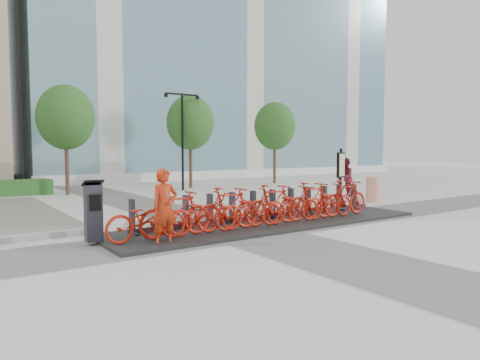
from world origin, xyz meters
TOP-DOWN VIEW (x-y plane):
  - ground at (0.00, 0.00)m, footprint 120.00×120.00m
  - glass_building at (14.00, 26.00)m, footprint 32.00×16.00m
  - tree_1 at (-1.50, 12.00)m, footprint 2.60×2.60m
  - tree_2 at (5.00, 12.00)m, footprint 2.60×2.60m
  - tree_3 at (11.00, 12.00)m, footprint 2.60×2.60m
  - streetlamp at (4.00, 11.00)m, footprint 2.00×0.20m
  - dock_pad at (1.30, 0.30)m, footprint 9.60×2.40m
  - dock_rail_posts at (1.36, 0.77)m, footprint 8.02×0.50m
  - bike_0 at (-2.60, -0.05)m, footprint 1.88×0.66m
  - bike_1 at (-1.88, -0.05)m, footprint 1.83×0.52m
  - bike_2 at (-1.16, -0.05)m, footprint 1.88×0.66m
  - bike_3 at (-0.44, -0.05)m, footprint 1.83×0.52m
  - bike_4 at (0.28, -0.05)m, footprint 1.88×0.66m
  - bike_5 at (1.00, -0.05)m, footprint 1.83×0.52m
  - bike_6 at (1.72, -0.05)m, footprint 1.88×0.66m
  - bike_7 at (2.44, -0.05)m, footprint 1.83×0.52m
  - bike_8 at (3.16, -0.05)m, footprint 1.88×0.66m
  - bike_9 at (3.88, -0.05)m, footprint 1.83×0.52m
  - kiosk at (-3.58, 0.59)m, footprint 0.44×0.37m
  - worker_red at (-2.33, -0.41)m, footprint 0.65×0.45m
  - pedestrian at (8.39, 3.94)m, footprint 1.08×1.03m
  - construction_barrel at (7.92, 2.07)m, footprint 0.62×0.62m
  - map_sign at (6.48, 2.47)m, footprint 0.68×0.37m

SIDE VIEW (x-z plane):
  - ground at x=0.00m, z-range 0.00..0.00m
  - dock_pad at x=1.30m, z-range 0.00..0.08m
  - dock_rail_posts at x=1.36m, z-range 0.08..0.93m
  - construction_barrel at x=7.92m, z-range 0.00..1.02m
  - bike_0 at x=-2.60m, z-range 0.08..1.07m
  - bike_2 at x=-1.16m, z-range 0.08..1.07m
  - bike_4 at x=0.28m, z-range 0.08..1.07m
  - bike_6 at x=1.72m, z-range 0.08..1.07m
  - bike_8 at x=3.16m, z-range 0.08..1.07m
  - bike_1 at x=-1.88m, z-range 0.08..1.18m
  - bike_3 at x=-0.44m, z-range 0.08..1.18m
  - bike_5 at x=1.00m, z-range 0.08..1.18m
  - bike_7 at x=2.44m, z-range 0.08..1.18m
  - bike_9 at x=3.88m, z-range 0.08..1.18m
  - kiosk at x=-3.58m, z-range 0.05..1.42m
  - worker_red at x=-2.33m, z-range 0.00..1.69m
  - pedestrian at x=8.39m, z-range 0.00..1.75m
  - map_sign at x=6.48m, z-range 0.35..2.50m
  - streetlamp at x=4.00m, z-range 0.63..5.63m
  - tree_1 at x=-1.50m, z-range 1.04..6.14m
  - tree_2 at x=5.00m, z-range 1.04..6.14m
  - tree_3 at x=11.00m, z-range 1.04..6.14m
  - glass_building at x=14.00m, z-range 0.00..24.00m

